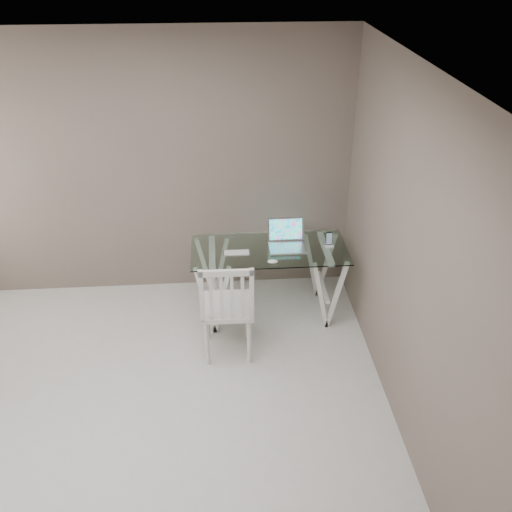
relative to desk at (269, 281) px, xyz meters
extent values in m
plane|color=beige|center=(-1.12, -1.64, -0.38)|extent=(4.50, 4.50, 0.00)
cube|color=white|center=(-1.12, -1.64, 2.32)|extent=(4.00, 4.50, 0.02)
cube|color=#685B52|center=(-1.12, 0.61, 0.97)|extent=(4.00, 0.02, 2.70)
cube|color=#685B52|center=(0.88, -1.64, 0.97)|extent=(0.02, 4.50, 2.70)
cube|color=silver|center=(0.00, 0.00, 0.36)|extent=(1.50, 0.70, 0.01)
cube|color=white|center=(-0.55, 0.00, -0.02)|extent=(0.24, 0.62, 0.72)
cube|color=white|center=(0.55, 0.00, -0.02)|extent=(0.24, 0.62, 0.72)
cube|color=silver|center=(-0.43, -0.57, 0.11)|extent=(0.47, 0.47, 0.04)
cylinder|color=silver|center=(-0.62, -0.75, -0.15)|extent=(0.04, 0.04, 0.47)
cylinder|color=silver|center=(-0.24, -0.76, -0.15)|extent=(0.04, 0.04, 0.47)
cylinder|color=silver|center=(-0.62, -0.38, -0.15)|extent=(0.04, 0.04, 0.47)
cylinder|color=silver|center=(-0.24, -0.38, -0.15)|extent=(0.04, 0.04, 0.47)
cube|color=silver|center=(-0.43, -0.78, 0.37)|extent=(0.46, 0.04, 0.52)
cube|color=#B4B4B9|center=(0.17, 0.00, 0.37)|extent=(0.35, 0.25, 0.02)
cube|color=#19D899|center=(0.17, 0.15, 0.49)|extent=(0.35, 0.08, 0.23)
cube|color=silver|center=(-0.32, -0.05, 0.37)|extent=(0.25, 0.11, 0.01)
ellipsoid|color=white|center=(0.01, -0.26, 0.38)|extent=(0.10, 0.06, 0.03)
cube|color=white|center=(0.58, 0.01, 0.37)|extent=(0.08, 0.08, 0.02)
cube|color=black|center=(0.58, 0.02, 0.44)|extent=(0.06, 0.03, 0.13)
camera|label=1|loc=(-0.48, -4.74, 3.08)|focal=40.00mm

